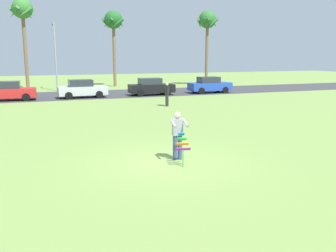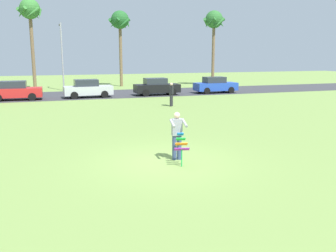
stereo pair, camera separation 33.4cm
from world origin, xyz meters
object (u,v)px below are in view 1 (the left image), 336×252
Objects in this scene: person_kite_flyer at (178,134)px; person_walker_near at (167,94)px; parked_car_red at (9,91)px; palm_tree_far_left at (207,23)px; kite_held at (182,145)px; palm_tree_centre_far at (113,23)px; parked_car_silver at (82,89)px; parked_car_blue at (210,85)px; parked_car_black at (151,87)px; palm_tree_right_near at (23,13)px; streetlight_pole at (55,52)px.

person_walker_near is at bearing 71.77° from person_kite_flyer.
palm_tree_far_left is (22.11, 8.42, 6.75)m from parked_car_red.
palm_tree_centre_far is at bearing 82.17° from kite_held.
parked_car_blue is at bearing 0.01° from parked_car_silver.
parked_car_red is at bearing 107.24° from kite_held.
kite_held is 0.26× the size of parked_car_black.
palm_tree_right_near is at bearing 116.43° from parked_car_silver.
palm_tree_far_left is at bearing 66.18° from parked_car_blue.
palm_tree_right_near is 9.96m from palm_tree_centre_far.
kite_held is 21.57m from parked_car_silver.
parked_car_black is 7.71m from person_walker_near.
person_kite_flyer is at bearing -119.09° from parked_car_blue.
palm_tree_far_left is 20.51m from person_walker_near.
parked_car_black is 0.47× the size of palm_tree_far_left.
parked_car_silver is 19.44m from palm_tree_far_left.
palm_tree_centre_far is at bearing 123.67° from parked_car_blue.
parked_car_silver is at bearing -179.99° from parked_car_black.
person_kite_flyer is 1.60× the size of kite_held.
kite_held is 0.15× the size of streetlight_pole.
parked_car_black is at bearing -0.00° from parked_car_red.
parked_car_silver is at bearing 92.30° from person_kite_flyer.
palm_tree_centre_far is 1.26× the size of streetlight_pole.
person_kite_flyer is 1.00× the size of person_walker_near.
parked_car_red is 24.60m from palm_tree_far_left.
palm_tree_centre_far is 8.36m from streetlight_pole.
palm_tree_right_near reaches higher than palm_tree_far_left.
streetlight_pole is at bearing 102.56° from parked_car_silver.
palm_tree_centre_far reaches higher than streetlight_pole.
parked_car_silver is 13.75m from palm_tree_centre_far.
person_kite_flyer is 33.71m from palm_tree_far_left.
palm_tree_centre_far is at bearing 96.12° from parked_car_black.
parked_car_black is (5.62, 21.55, 0.06)m from kite_held.
parked_car_red is at bearing 180.00° from parked_car_black.
person_kite_flyer is 21.95m from parked_car_red.
parked_car_red is 18.40m from parked_car_blue.
person_kite_flyer is 32.69m from palm_tree_centre_far.
person_walker_near is at bearing -59.84° from palm_tree_right_near.
parked_car_black is 11.52m from streetlight_pole.
parked_car_red and parked_car_blue have the same top height.
parked_car_red is at bearing 179.98° from parked_car_silver.
palm_tree_centre_far is (5.21, 10.88, 6.61)m from parked_car_silver.
streetlight_pole is (-2.44, 29.13, 3.28)m from kite_held.
kite_held is 22.57m from parked_car_red.
parked_car_red is 2.45× the size of person_walker_near.
parked_car_blue is (6.08, -0.00, 0.00)m from parked_car_black.
palm_tree_far_left is at bearing 40.67° from parked_car_black.
palm_tree_right_near reaches higher than kite_held.
streetlight_pole reaches higher than person_walker_near.
parked_car_blue is at bearing -28.51° from palm_tree_right_near.
parked_car_red is 12.31m from parked_car_black.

